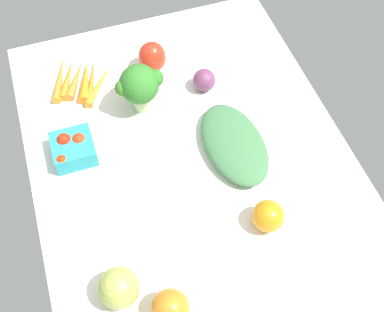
{
  "coord_description": "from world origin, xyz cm",
  "views": [
    {
      "loc": [
        -59.5,
        19.81,
        100.18
      ],
      "look_at": [
        0.0,
        0.0,
        4.0
      ],
      "focal_mm": 45.12,
      "sensor_mm": 36.0,
      "label": 1
    }
  ],
  "objects_px": {
    "bell_pepper_orange": "(170,308)",
    "red_onion_center": "(204,80)",
    "berry_basket": "(73,148)",
    "broccoli_head": "(139,84)",
    "leafy_greens_clump": "(235,145)",
    "heirloom_tomato_orange": "(268,216)",
    "carrot_bunch": "(80,80)",
    "bell_pepper_red": "(152,57)",
    "heirloom_tomato_green": "(119,288)"
  },
  "relations": [
    {
      "from": "bell_pepper_orange",
      "to": "red_onion_center",
      "type": "relative_size",
      "value": 1.33
    },
    {
      "from": "berry_basket",
      "to": "red_onion_center",
      "type": "distance_m",
      "value": 0.38
    },
    {
      "from": "broccoli_head",
      "to": "leafy_greens_clump",
      "type": "xyz_separation_m",
      "value": [
        -0.2,
        -0.18,
        -0.07
      ]
    },
    {
      "from": "heirloom_tomato_orange",
      "to": "leafy_greens_clump",
      "type": "bearing_deg",
      "value": -0.87
    },
    {
      "from": "broccoli_head",
      "to": "carrot_bunch",
      "type": "xyz_separation_m",
      "value": [
        0.13,
        0.14,
        -0.08
      ]
    },
    {
      "from": "carrot_bunch",
      "to": "bell_pepper_orange",
      "type": "distance_m",
      "value": 0.66
    },
    {
      "from": "bell_pepper_red",
      "to": "heirloom_tomato_green",
      "type": "bearing_deg",
      "value": 158.14
    },
    {
      "from": "berry_basket",
      "to": "carrot_bunch",
      "type": "relative_size",
      "value": 0.48
    },
    {
      "from": "red_onion_center",
      "to": "bell_pepper_red",
      "type": "bearing_deg",
      "value": 44.96
    },
    {
      "from": "leafy_greens_clump",
      "to": "red_onion_center",
      "type": "height_order",
      "value": "red_onion_center"
    },
    {
      "from": "broccoli_head",
      "to": "carrot_bunch",
      "type": "relative_size",
      "value": 0.7
    },
    {
      "from": "bell_pepper_red",
      "to": "bell_pepper_orange",
      "type": "bearing_deg",
      "value": 167.17
    },
    {
      "from": "broccoli_head",
      "to": "heirloom_tomato_green",
      "type": "xyz_separation_m",
      "value": [
        -0.46,
        0.17,
        -0.05
      ]
    },
    {
      "from": "bell_pepper_orange",
      "to": "broccoli_head",
      "type": "bearing_deg",
      "value": -9.04
    },
    {
      "from": "bell_pepper_red",
      "to": "bell_pepper_orange",
      "type": "relative_size",
      "value": 1.1
    },
    {
      "from": "berry_basket",
      "to": "leafy_greens_clump",
      "type": "bearing_deg",
      "value": -106.47
    },
    {
      "from": "bell_pepper_red",
      "to": "carrot_bunch",
      "type": "relative_size",
      "value": 0.44
    },
    {
      "from": "berry_basket",
      "to": "heirloom_tomato_green",
      "type": "xyz_separation_m",
      "value": [
        -0.37,
        -0.02,
        0.01
      ]
    },
    {
      "from": "heirloom_tomato_orange",
      "to": "red_onion_center",
      "type": "relative_size",
      "value": 1.19
    },
    {
      "from": "broccoli_head",
      "to": "leafy_greens_clump",
      "type": "bearing_deg",
      "value": -138.52
    },
    {
      "from": "bell_pepper_red",
      "to": "bell_pepper_orange",
      "type": "distance_m",
      "value": 0.67
    },
    {
      "from": "leafy_greens_clump",
      "to": "heirloom_tomato_green",
      "type": "height_order",
      "value": "heirloom_tomato_green"
    },
    {
      "from": "red_onion_center",
      "to": "broccoli_head",
      "type": "bearing_deg",
      "value": 94.01
    },
    {
      "from": "berry_basket",
      "to": "bell_pepper_orange",
      "type": "distance_m",
      "value": 0.45
    },
    {
      "from": "bell_pepper_orange",
      "to": "carrot_bunch",
      "type": "bearing_deg",
      "value": 4.54
    },
    {
      "from": "berry_basket",
      "to": "heirloom_tomato_green",
      "type": "distance_m",
      "value": 0.37
    },
    {
      "from": "bell_pepper_red",
      "to": "broccoli_head",
      "type": "bearing_deg",
      "value": 152.27
    },
    {
      "from": "bell_pepper_orange",
      "to": "red_onion_center",
      "type": "xyz_separation_m",
      "value": [
        0.54,
        -0.26,
        -0.01
      ]
    },
    {
      "from": "berry_basket",
      "to": "bell_pepper_orange",
      "type": "relative_size",
      "value": 1.22
    },
    {
      "from": "bell_pepper_orange",
      "to": "heirloom_tomato_orange",
      "type": "relative_size",
      "value": 1.12
    },
    {
      "from": "heirloom_tomato_green",
      "to": "bell_pepper_orange",
      "type": "bearing_deg",
      "value": -129.39
    },
    {
      "from": "broccoli_head",
      "to": "bell_pepper_orange",
      "type": "bearing_deg",
      "value": 170.96
    },
    {
      "from": "broccoli_head",
      "to": "berry_basket",
      "type": "distance_m",
      "value": 0.22
    },
    {
      "from": "berry_basket",
      "to": "heirloom_tomato_green",
      "type": "bearing_deg",
      "value": -176.34
    },
    {
      "from": "berry_basket",
      "to": "heirloom_tomato_orange",
      "type": "height_order",
      "value": "heirloom_tomato_orange"
    },
    {
      "from": "leafy_greens_clump",
      "to": "broccoli_head",
      "type": "bearing_deg",
      "value": 41.48
    },
    {
      "from": "berry_basket",
      "to": "leafy_greens_clump",
      "type": "relative_size",
      "value": 0.39
    },
    {
      "from": "carrot_bunch",
      "to": "bell_pepper_orange",
      "type": "xyz_separation_m",
      "value": [
        -0.66,
        -0.05,
        0.03
      ]
    },
    {
      "from": "heirloom_tomato_green",
      "to": "carrot_bunch",
      "type": "relative_size",
      "value": 0.42
    },
    {
      "from": "broccoli_head",
      "to": "bell_pepper_orange",
      "type": "height_order",
      "value": "broccoli_head"
    },
    {
      "from": "carrot_bunch",
      "to": "red_onion_center",
      "type": "relative_size",
      "value": 3.36
    },
    {
      "from": "leafy_greens_clump",
      "to": "red_onion_center",
      "type": "xyz_separation_m",
      "value": [
        0.21,
        0.0,
        0.01
      ]
    },
    {
      "from": "heirloom_tomato_green",
      "to": "berry_basket",
      "type": "bearing_deg",
      "value": 3.66
    },
    {
      "from": "broccoli_head",
      "to": "red_onion_center",
      "type": "relative_size",
      "value": 2.35
    },
    {
      "from": "broccoli_head",
      "to": "leafy_greens_clump",
      "type": "distance_m",
      "value": 0.28
    },
    {
      "from": "leafy_greens_clump",
      "to": "red_onion_center",
      "type": "distance_m",
      "value": 0.21
    },
    {
      "from": "berry_basket",
      "to": "heirloom_tomato_green",
      "type": "height_order",
      "value": "heirloom_tomato_green"
    },
    {
      "from": "berry_basket",
      "to": "bell_pepper_red",
      "type": "bearing_deg",
      "value": -50.33
    },
    {
      "from": "red_onion_center",
      "to": "heirloom_tomato_green",
      "type": "bearing_deg",
      "value": 143.99
    },
    {
      "from": "berry_basket",
      "to": "carrot_bunch",
      "type": "xyz_separation_m",
      "value": [
        0.22,
        -0.06,
        -0.02
      ]
    }
  ]
}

